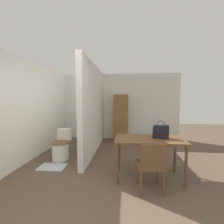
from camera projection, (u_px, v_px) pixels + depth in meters
ground_plane at (90, 220)px, 1.90m from camera, size 16.00×16.00×0.00m
wall_back at (115, 107)px, 5.83m from camera, size 4.87×0.12×2.50m
wall_left at (34, 110)px, 3.97m from camera, size 0.12×5.01×2.50m
partition_wall at (94, 109)px, 4.41m from camera, size 0.12×2.84×2.50m
dining_table at (149, 143)px, 2.89m from camera, size 1.30×0.70×0.78m
wooden_chair at (151, 165)px, 2.44m from camera, size 0.45×0.45×0.85m
toilet at (61, 147)px, 3.86m from camera, size 0.44×0.59×0.74m
handbag at (161, 131)px, 2.88m from camera, size 0.28×0.13×0.34m
wooden_cabinet at (121, 118)px, 5.59m from camera, size 0.52×0.37×1.71m
bath_mat at (52, 167)px, 3.39m from camera, size 0.60×0.39×0.01m
space_heater at (162, 138)px, 5.12m from camera, size 0.31×0.21×0.46m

